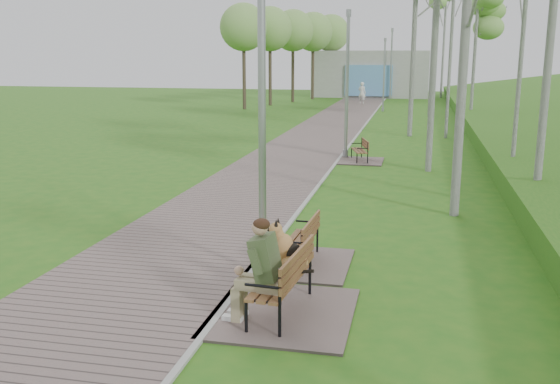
{
  "coord_description": "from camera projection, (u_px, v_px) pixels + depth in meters",
  "views": [
    {
      "loc": [
        2.72,
        -5.78,
        3.8
      ],
      "look_at": [
        0.28,
        5.29,
        1.26
      ],
      "focal_mm": 40.0,
      "sensor_mm": 36.0,
      "label": 1
    }
  ],
  "objects": [
    {
      "name": "walkway",
      "position": [
        314.0,
        140.0,
        27.76
      ],
      "size": [
        3.5,
        67.0,
        0.04
      ],
      "primitive_type": "cube",
      "color": "#6E5D59",
      "rests_on": "ground"
    },
    {
      "name": "kerb",
      "position": [
        353.0,
        141.0,
        27.39
      ],
      "size": [
        0.1,
        67.0,
        0.05
      ],
      "primitive_type": "cube",
      "color": "#999993",
      "rests_on": "ground"
    },
    {
      "name": "building_north",
      "position": [
        371.0,
        74.0,
        55.37
      ],
      "size": [
        10.0,
        5.2,
        4.0
      ],
      "color": "#9E9E99",
      "rests_on": "ground"
    },
    {
      "name": "bench_main",
      "position": [
        275.0,
        282.0,
        9.12
      ],
      "size": [
        2.06,
        2.29,
        1.8
      ],
      "color": "#6E5D59",
      "rests_on": "ground"
    },
    {
      "name": "bench_second",
      "position": [
        299.0,
        254.0,
        11.41
      ],
      "size": [
        1.78,
        1.97,
        1.09
      ],
      "color": "#6E5D59",
      "rests_on": "ground"
    },
    {
      "name": "bench_third",
      "position": [
        359.0,
        157.0,
        22.26
      ],
      "size": [
        1.6,
        1.78,
        0.98
      ],
      "color": "#6E5D59",
      "rests_on": "ground"
    },
    {
      "name": "lamp_post_near",
      "position": [
        262.0,
        127.0,
        10.31
      ],
      "size": [
        0.21,
        0.21,
        5.55
      ],
      "color": "#93959A",
      "rests_on": "ground"
    },
    {
      "name": "lamp_post_second",
      "position": [
        347.0,
        90.0,
        22.56
      ],
      "size": [
        0.2,
        0.2,
        5.3
      ],
      "color": "#93959A",
      "rests_on": "ground"
    },
    {
      "name": "lamp_post_third",
      "position": [
        384.0,
        78.0,
        40.96
      ],
      "size": [
        0.18,
        0.18,
        4.75
      ],
      "color": "#93959A",
      "rests_on": "ground"
    },
    {
      "name": "lamp_post_far",
      "position": [
        391.0,
        66.0,
        52.08
      ],
      "size": [
        0.22,
        0.22,
        5.81
      ],
      "color": "#93959A",
      "rests_on": "ground"
    },
    {
      "name": "pedestrian_near",
      "position": [
        362.0,
        93.0,
        47.33
      ],
      "size": [
        0.71,
        0.59,
        1.65
      ],
      "primitive_type": "imported",
      "rotation": [
        0.0,
        0.0,
        2.77
      ],
      "color": "silver",
      "rests_on": "ground"
    },
    {
      "name": "birch_far_a",
      "position": [
        478.0,
        7.0,
        32.45
      ],
      "size": [
        2.53,
        2.53,
        7.79
      ],
      "color": "silver",
      "rests_on": "ground"
    }
  ]
}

